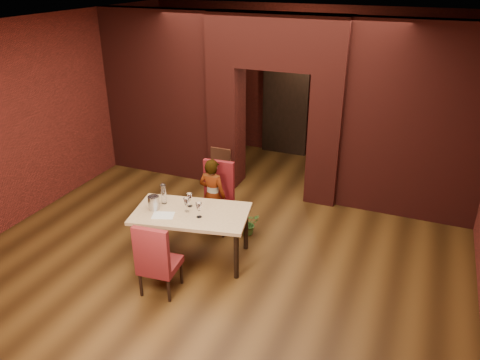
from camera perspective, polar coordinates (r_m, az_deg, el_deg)
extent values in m
plane|color=#482D12|center=(7.34, -1.10, -7.44)|extent=(8.00, 8.00, 0.00)
cube|color=silver|center=(6.24, -1.35, 18.21)|extent=(7.00, 8.00, 0.04)
cube|color=maroon|center=(10.26, 7.97, 11.56)|extent=(7.00, 0.04, 3.20)
cube|color=maroon|center=(3.81, -27.23, -16.09)|extent=(7.00, 0.04, 3.20)
cube|color=maroon|center=(8.58, -23.32, 7.13)|extent=(0.04, 8.00, 3.20)
cube|color=maroon|center=(8.86, -1.63, 6.63)|extent=(0.55, 0.55, 2.30)
cube|color=maroon|center=(8.31, 10.47, 4.95)|extent=(0.55, 0.55, 2.30)
cube|color=maroon|center=(8.16, 4.60, 16.53)|extent=(2.45, 0.55, 0.90)
cube|color=maroon|center=(9.38, -9.69, 10.19)|extent=(2.28, 0.35, 3.20)
cube|color=maroon|center=(8.02, 20.64, 6.42)|extent=(2.28, 0.35, 3.20)
cube|color=#A1502E|center=(8.82, -2.36, 2.37)|extent=(0.40, 0.03, 0.50)
cube|color=black|center=(10.45, 5.57, 8.80)|extent=(0.90, 0.08, 2.10)
cube|color=black|center=(10.41, 5.50, 8.74)|extent=(1.02, 0.04, 2.22)
cube|color=tan|center=(6.81, -5.85, -6.67)|extent=(1.75, 1.21, 0.75)
cube|color=maroon|center=(7.42, -3.10, -2.20)|extent=(0.54, 0.54, 1.11)
cube|color=maroon|center=(6.16, -9.78, -9.16)|extent=(0.51, 0.51, 1.03)
imported|color=silver|center=(7.36, -3.38, -1.89)|extent=(0.46, 0.32, 1.23)
cube|color=silver|center=(6.59, -9.35, -4.27)|extent=(0.35, 0.30, 0.00)
cylinder|color=#AFAFB6|center=(6.74, -10.47, -2.73)|extent=(0.16, 0.16, 0.20)
cylinder|color=white|center=(6.84, -9.30, -1.63)|extent=(0.07, 0.07, 0.32)
imported|color=#366527|center=(7.44, 1.02, -5.30)|extent=(0.45, 0.44, 0.37)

